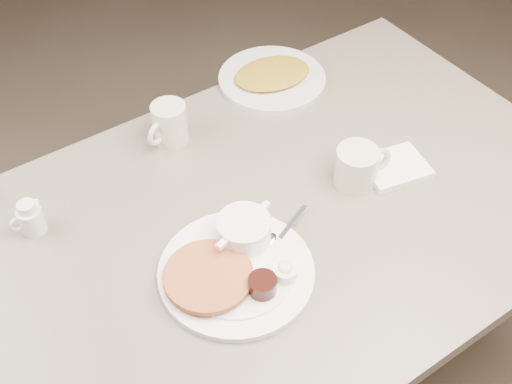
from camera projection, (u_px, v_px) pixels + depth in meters
diner_table at (261, 268)px, 1.49m from camera, size 1.50×0.90×0.75m
main_plate at (234, 263)px, 1.26m from camera, size 0.41×0.38×0.07m
coffee_mug_near at (358, 166)px, 1.41m from camera, size 0.14×0.11×0.09m
napkin at (395, 167)px, 1.46m from camera, size 0.16×0.14×0.02m
coffee_mug_far at (169, 124)px, 1.50m from camera, size 0.13×0.11×0.10m
creamer_left at (30, 218)px, 1.32m from camera, size 0.08×0.07×0.08m
hash_plate at (272, 77)px, 1.69m from camera, size 0.32×0.32×0.04m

